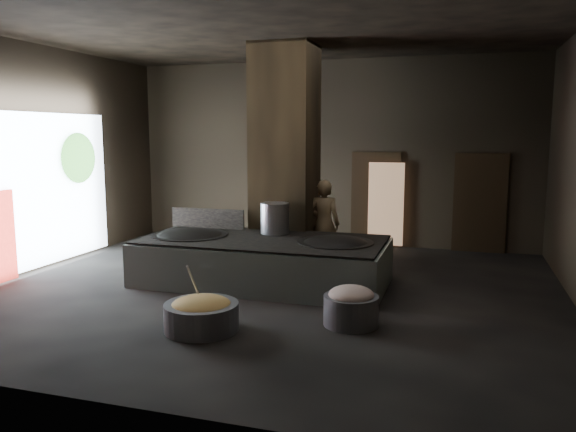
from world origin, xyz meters
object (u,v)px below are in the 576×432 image
(wok_right, at_px, (335,247))
(wok_left, at_px, (190,239))
(stock_pot, at_px, (275,218))
(cook, at_px, (324,224))
(hearth_platform, at_px, (263,262))
(veg_basin, at_px, (202,317))
(meat_basin, at_px, (351,310))

(wok_right, bearing_deg, wok_left, -177.95)
(stock_pot, relative_size, cook, 0.32)
(hearth_platform, height_order, wok_left, wok_left)
(wok_right, distance_m, veg_basin, 3.03)
(stock_pot, xyz_separation_m, veg_basin, (-0.02, -3.17, -0.94))
(stock_pot, height_order, veg_basin, stock_pot)
(meat_basin, bearing_deg, wok_right, 109.14)
(stock_pot, distance_m, meat_basin, 3.18)
(wok_right, bearing_deg, veg_basin, -116.40)
(cook, xyz_separation_m, veg_basin, (-0.75, -4.18, -0.71))
(wok_left, relative_size, veg_basin, 1.35)
(wok_left, distance_m, veg_basin, 3.01)
(wok_left, bearing_deg, veg_basin, -60.09)
(stock_pot, relative_size, meat_basin, 0.74)
(wok_left, height_order, meat_basin, wok_left)
(wok_left, bearing_deg, cook, 35.92)
(cook, height_order, meat_basin, cook)
(wok_left, relative_size, cook, 0.78)
(hearth_platform, xyz_separation_m, meat_basin, (1.99, -1.79, -0.17))
(meat_basin, bearing_deg, veg_basin, -157.26)
(wok_right, xyz_separation_m, meat_basin, (0.64, -1.84, -0.53))
(hearth_platform, bearing_deg, veg_basin, -89.57)
(wok_right, distance_m, cook, 1.62)
(cook, relative_size, meat_basin, 2.29)
(hearth_platform, distance_m, veg_basin, 2.62)
(wok_left, bearing_deg, wok_right, 2.05)
(wok_right, bearing_deg, hearth_platform, -177.88)
(wok_right, xyz_separation_m, cook, (-0.58, 1.51, 0.15))
(wok_left, distance_m, meat_basin, 3.89)
(hearth_platform, distance_m, meat_basin, 2.68)
(hearth_platform, relative_size, cook, 2.48)
(wok_right, height_order, stock_pot, stock_pot)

